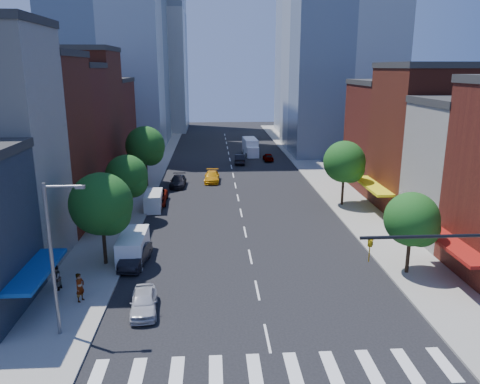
# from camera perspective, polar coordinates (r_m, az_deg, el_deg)

# --- Properties ---
(ground) EXTENTS (220.00, 220.00, 0.00)m
(ground) POSITION_cam_1_polar(r_m,az_deg,el_deg) (28.25, 3.35, -17.36)
(ground) COLOR black
(ground) RESTS_ON ground
(sidewalk_left) EXTENTS (5.00, 120.00, 0.15)m
(sidewalk_left) POSITION_cam_1_polar(r_m,az_deg,el_deg) (66.11, -11.64, 1.53)
(sidewalk_left) COLOR gray
(sidewalk_left) RESTS_ON ground
(sidewalk_right) EXTENTS (5.00, 120.00, 0.15)m
(sidewalk_right) POSITION_cam_1_polar(r_m,az_deg,el_deg) (67.25, 9.96, 1.84)
(sidewalk_right) COLOR gray
(sidewalk_right) RESTS_ON ground
(crosswalk) EXTENTS (19.00, 3.00, 0.01)m
(crosswalk) POSITION_cam_1_polar(r_m,az_deg,el_deg) (25.78, 4.19, -20.90)
(crosswalk) COLOR silver
(crosswalk) RESTS_ON ground
(bldg_left_2) EXTENTS (12.00, 9.00, 16.00)m
(bldg_left_2) POSITION_cam_1_polar(r_m,az_deg,el_deg) (48.23, -25.43, 5.06)
(bldg_left_2) COLOR #5A2015
(bldg_left_2) RESTS_ON ground
(bldg_left_3) EXTENTS (12.00, 8.00, 15.00)m
(bldg_left_3) POSITION_cam_1_polar(r_m,az_deg,el_deg) (56.18, -22.24, 6.09)
(bldg_left_3) COLOR #581C16
(bldg_left_3) RESTS_ON ground
(bldg_left_4) EXTENTS (12.00, 9.00, 17.00)m
(bldg_left_4) POSITION_cam_1_polar(r_m,az_deg,el_deg) (64.11, -19.96, 8.18)
(bldg_left_4) COLOR #5A2015
(bldg_left_4) RESTS_ON ground
(bldg_left_5) EXTENTS (12.00, 10.00, 13.00)m
(bldg_left_5) POSITION_cam_1_polar(r_m,az_deg,el_deg) (73.44, -17.79, 7.54)
(bldg_left_5) COLOR #581C16
(bldg_left_5) RESTS_ON ground
(bldg_right_2) EXTENTS (12.00, 10.00, 15.00)m
(bldg_right_2) POSITION_cam_1_polar(r_m,az_deg,el_deg) (53.93, 23.13, 5.68)
(bldg_right_2) COLOR #5A2015
(bldg_right_2) RESTS_ON ground
(bldg_right_3) EXTENTS (12.00, 10.00, 13.00)m
(bldg_right_3) POSITION_cam_1_polar(r_m,az_deg,el_deg) (63.08, 19.06, 6.32)
(bldg_right_3) COLOR #581C16
(bldg_right_3) RESTS_ON ground
(tower_far_w) EXTENTS (18.00, 18.00, 56.00)m
(tower_far_w) POSITION_cam_1_polar(r_m,az_deg,el_deg) (120.32, -11.37, 20.86)
(tower_far_w) COLOR #9EA5AD
(tower_far_w) RESTS_ON ground
(streetlight) EXTENTS (2.25, 0.25, 9.00)m
(streetlight) POSITION_cam_1_polar(r_m,az_deg,el_deg) (27.98, -21.68, -6.69)
(streetlight) COLOR slate
(streetlight) RESTS_ON sidewalk_left
(tree_left_near) EXTENTS (4.80, 4.80, 7.30)m
(tree_left_near) POSITION_cam_1_polar(r_m,az_deg,el_deg) (37.04, -16.34, -1.69)
(tree_left_near) COLOR black
(tree_left_near) RESTS_ON sidewalk_left
(tree_left_mid) EXTENTS (4.20, 4.20, 6.65)m
(tree_left_mid) POSITION_cam_1_polar(r_m,az_deg,el_deg) (47.55, -13.48, 1.71)
(tree_left_mid) COLOR black
(tree_left_mid) RESTS_ON sidewalk_left
(tree_left_far) EXTENTS (5.00, 5.00, 7.75)m
(tree_left_far) POSITION_cam_1_polar(r_m,az_deg,el_deg) (60.99, -11.33, 5.35)
(tree_left_far) COLOR black
(tree_left_far) RESTS_ON sidewalk_left
(tree_right_near) EXTENTS (4.00, 4.00, 6.20)m
(tree_right_near) POSITION_cam_1_polar(r_m,az_deg,el_deg) (36.52, 20.43, -3.39)
(tree_right_near) COLOR black
(tree_right_near) RESTS_ON sidewalk_right
(tree_right_far) EXTENTS (4.60, 4.60, 7.20)m
(tree_right_far) POSITION_cam_1_polar(r_m,az_deg,el_deg) (52.74, 12.77, 3.41)
(tree_right_far) COLOR black
(tree_right_far) RESTS_ON sidewalk_right
(parked_car_front) EXTENTS (2.01, 4.23, 1.40)m
(parked_car_front) POSITION_cam_1_polar(r_m,az_deg,el_deg) (31.08, -11.66, -12.97)
(parked_car_front) COLOR silver
(parked_car_front) RESTS_ON ground
(parked_car_second) EXTENTS (2.17, 4.86, 1.55)m
(parked_car_second) POSITION_cam_1_polar(r_m,az_deg,el_deg) (37.92, -12.65, -7.61)
(parked_car_second) COLOR black
(parked_car_second) RESTS_ON ground
(parked_car_third) EXTENTS (2.61, 5.40, 1.48)m
(parked_car_third) POSITION_cam_1_polar(r_m,az_deg,el_deg) (54.21, -10.22, -0.63)
(parked_car_third) COLOR #999999
(parked_car_third) RESTS_ON ground
(parked_car_rear) EXTENTS (2.08, 4.86, 1.40)m
(parked_car_rear) POSITION_cam_1_polar(r_m,az_deg,el_deg) (61.51, -7.56, 1.30)
(parked_car_rear) COLOR black
(parked_car_rear) RESTS_ON ground
(cargo_van_near) EXTENTS (2.06, 5.03, 2.14)m
(cargo_van_near) POSITION_cam_1_polar(r_m,az_deg,el_deg) (38.90, -12.91, -6.58)
(cargo_van_near) COLOR white
(cargo_van_near) RESTS_ON ground
(cargo_van_far) EXTENTS (1.97, 4.52, 1.89)m
(cargo_van_far) POSITION_cam_1_polar(r_m,az_deg,el_deg) (52.01, -10.50, -1.08)
(cargo_van_far) COLOR white
(cargo_van_far) RESTS_ON ground
(taxi) EXTENTS (2.17, 4.95, 1.41)m
(taxi) POSITION_cam_1_polar(r_m,az_deg,el_deg) (63.60, -3.45, 1.87)
(taxi) COLOR orange
(taxi) RESTS_ON ground
(traffic_car_oncoming) EXTENTS (1.99, 4.74, 1.52)m
(traffic_car_oncoming) POSITION_cam_1_polar(r_m,az_deg,el_deg) (75.66, 0.00, 4.05)
(traffic_car_oncoming) COLOR black
(traffic_car_oncoming) RESTS_ON ground
(traffic_car_far) EXTENTS (1.61, 3.85, 1.30)m
(traffic_car_far) POSITION_cam_1_polar(r_m,az_deg,el_deg) (78.07, 3.45, 4.28)
(traffic_car_far) COLOR #999999
(traffic_car_far) RESTS_ON ground
(box_truck) EXTENTS (2.52, 7.28, 2.89)m
(box_truck) POSITION_cam_1_polar(r_m,az_deg,el_deg) (83.06, 1.29, 5.45)
(box_truck) COLOR white
(box_truck) RESTS_ON ground
(pedestrian_near) EXTENTS (0.74, 0.85, 1.96)m
(pedestrian_near) POSITION_cam_1_polar(r_m,az_deg,el_deg) (33.00, -18.93, -10.93)
(pedestrian_near) COLOR #999999
(pedestrian_near) RESTS_ON sidewalk_left
(pedestrian_far) EXTENTS (0.83, 0.98, 1.80)m
(pedestrian_far) POSITION_cam_1_polar(r_m,az_deg,el_deg) (35.10, -21.53, -9.73)
(pedestrian_far) COLOR #999999
(pedestrian_far) RESTS_ON sidewalk_left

